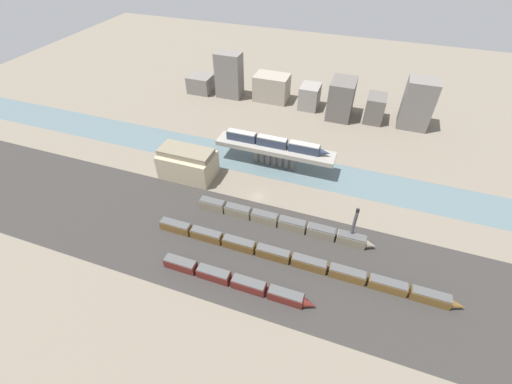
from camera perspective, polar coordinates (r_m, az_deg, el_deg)
ground_plane at (r=125.85m, az=0.25°, el=-0.76°), size 400.00×400.00×0.00m
railbed_yard at (r=110.35m, az=-3.91°, el=-8.66°), size 280.00×42.00×0.01m
river_water at (r=141.16m, az=3.03°, el=4.57°), size 320.00×18.10×0.01m
bridge at (r=137.11m, az=3.14°, el=6.91°), size 47.57×8.47×8.95m
train_on_bridge at (r=134.93m, az=3.30°, el=8.22°), size 41.81×2.98×3.80m
train_yard_near at (r=99.99m, az=-3.48°, el=-14.57°), size 45.49×3.14×3.44m
train_yard_mid at (r=104.74m, az=6.58°, el=-11.15°), size 92.23×3.00×3.52m
train_yard_far at (r=114.30m, az=4.27°, el=-5.00°), size 60.21×3.15×3.84m
warehouse_building at (r=134.88m, az=-11.32°, el=4.74°), size 20.76×12.63×11.96m
signal_tower at (r=109.99m, az=15.95°, el=-5.49°), size 1.01×1.01×14.23m
city_block_far_left at (r=200.94m, az=-9.15°, el=17.42°), size 12.71×11.66×9.06m
city_block_left at (r=191.00m, az=-4.50°, el=18.82°), size 13.37×8.45×23.24m
city_block_center at (r=188.79m, az=2.62°, el=16.99°), size 17.73×11.86×13.35m
city_block_right at (r=183.04m, az=8.93°, el=15.44°), size 9.42×11.73×11.69m
city_block_far_right at (r=176.12m, az=14.03°, el=14.83°), size 11.32×15.45×18.26m
city_block_tall at (r=178.31m, az=19.20°, el=13.04°), size 8.62×12.13×12.45m
city_block_low at (r=177.98m, az=25.34°, el=13.15°), size 13.26×11.49×22.67m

